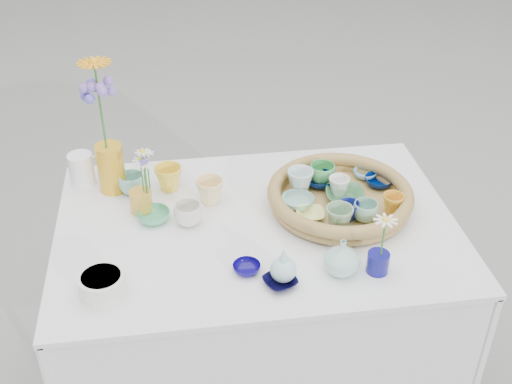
{
  "coord_description": "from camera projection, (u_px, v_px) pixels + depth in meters",
  "views": [
    {
      "loc": [
        -0.24,
        -1.62,
        1.97
      ],
      "look_at": [
        0.0,
        0.02,
        0.87
      ],
      "focal_mm": 45.0,
      "sensor_mm": 36.0,
      "label": 1
    }
  ],
  "objects": [
    {
      "name": "daisy_posy",
      "position": [
        142.0,
        171.0,
        2.01
      ],
      "size": [
        0.1,
        0.1,
        0.15
      ],
      "primitive_type": null,
      "rotation": [
        0.0,
        0.0,
        0.39
      ],
      "color": "white",
      "rests_on": "daisy_cup"
    },
    {
      "name": "gerbera",
      "position": [
        101.0,
        107.0,
        2.01
      ],
      "size": [
        0.14,
        0.14,
        0.31
      ],
      "primitive_type": null,
      "rotation": [
        0.0,
        0.0,
        -0.21
      ],
      "color": "orange",
      "rests_on": "tall_vase_yellow"
    },
    {
      "name": "tray_ceramic_4",
      "position": [
        339.0,
        218.0,
        1.95
      ],
      "size": [
        0.09,
        0.09,
        0.08
      ],
      "primitive_type": "imported",
      "rotation": [
        0.0,
        0.0,
        0.05
      ],
      "color": "#7DA47B",
      "rests_on": "wicker_tray"
    },
    {
      "name": "bud_vase_cobalt",
      "position": [
        378.0,
        262.0,
        1.82
      ],
      "size": [
        0.08,
        0.08,
        0.06
      ],
      "primitive_type": "cylinder",
      "rotation": [
        0.0,
        0.0,
        -0.32
      ],
      "color": "navy",
      "rests_on": "display_table"
    },
    {
      "name": "tray_ceramic_3",
      "position": [
        345.0,
        195.0,
        2.1
      ],
      "size": [
        0.14,
        0.14,
        0.03
      ],
      "primitive_type": "imported",
      "rotation": [
        0.0,
        0.0,
        -0.14
      ],
      "color": "#367141",
      "rests_on": "wicker_tray"
    },
    {
      "name": "loose_ceramic_0",
      "position": [
        169.0,
        178.0,
        2.17
      ],
      "size": [
        0.11,
        0.11,
        0.09
      ],
      "primitive_type": "imported",
      "rotation": [
        0.0,
        0.0,
        -0.21
      ],
      "color": "yellow",
      "rests_on": "display_table"
    },
    {
      "name": "tray_ceramic_8",
      "position": [
        365.0,
        174.0,
        2.22
      ],
      "size": [
        0.11,
        0.11,
        0.03
      ],
      "primitive_type": "imported",
      "rotation": [
        0.0,
        0.0,
        -0.41
      ],
      "color": "#85C5EE",
      "rests_on": "wicker_tray"
    },
    {
      "name": "ground",
      "position": [
        257.0,
        383.0,
        2.46
      ],
      "size": [
        80.0,
        80.0,
        0.0
      ],
      "primitive_type": "plane",
      "color": "gray"
    },
    {
      "name": "daisy_cup",
      "position": [
        141.0,
        201.0,
        2.06
      ],
      "size": [
        0.1,
        0.1,
        0.08
      ],
      "primitive_type": "cylinder",
      "rotation": [
        0.0,
        0.0,
        -0.42
      ],
      "color": "gold",
      "rests_on": "display_table"
    },
    {
      "name": "tray_ceramic_1",
      "position": [
        379.0,
        181.0,
        2.17
      ],
      "size": [
        0.12,
        0.12,
        0.03
      ],
      "primitive_type": "imported",
      "rotation": [
        0.0,
        0.0,
        -0.37
      ],
      "color": "#00134C",
      "rests_on": "wicker_tray"
    },
    {
      "name": "tray_ceramic_2",
      "position": [
        393.0,
        204.0,
        2.03
      ],
      "size": [
        0.08,
        0.08,
        0.06
      ],
      "primitive_type": "imported",
      "rotation": [
        0.0,
        0.0,
        0.23
      ],
      "color": "gold",
      "rests_on": "wicker_tray"
    },
    {
      "name": "hydrangea",
      "position": [
        102.0,
        120.0,
        2.03
      ],
      "size": [
        0.1,
        0.1,
        0.28
      ],
      "primitive_type": null,
      "rotation": [
        0.0,
        0.0,
        -0.32
      ],
      "color": "#8566CA",
      "rests_on": "tall_vase_yellow"
    },
    {
      "name": "tray_ceramic_5",
      "position": [
        298.0,
        202.0,
        2.07
      ],
      "size": [
        0.12,
        0.12,
        0.03
      ],
      "primitive_type": "imported",
      "rotation": [
        0.0,
        0.0,
        -0.14
      ],
      "color": "#8BBFB1",
      "rests_on": "wicker_tray"
    },
    {
      "name": "loose_ceramic_1",
      "position": [
        210.0,
        191.0,
        2.11
      ],
      "size": [
        0.11,
        0.11,
        0.09
      ],
      "primitive_type": "imported",
      "rotation": [
        0.0,
        0.0,
        -0.24
      ],
      "color": "#FFDB94",
      "rests_on": "display_table"
    },
    {
      "name": "loose_ceramic_4",
      "position": [
        247.0,
        268.0,
        1.83
      ],
      "size": [
        0.09,
        0.09,
        0.03
      ],
      "primitive_type": "imported",
      "rotation": [
        0.0,
        0.0,
        0.09
      ],
      "color": "#0C045D",
      "rests_on": "display_table"
    },
    {
      "name": "tray_ceramic_12",
      "position": [
        322.0,
        174.0,
        2.17
      ],
      "size": [
        0.09,
        0.09,
        0.07
      ],
      "primitive_type": "imported",
      "rotation": [
        0.0,
        0.0,
        -0.01
      ],
      "color": "#4AA85B",
      "rests_on": "wicker_tray"
    },
    {
      "name": "bud_vase_paleblue",
      "position": [
        283.0,
        264.0,
        1.78
      ],
      "size": [
        0.09,
        0.09,
        0.11
      ],
      "primitive_type": null,
      "rotation": [
        0.0,
        0.0,
        -0.21
      ],
      "color": "#ADD8DE",
      "rests_on": "display_table"
    },
    {
      "name": "tall_vase_yellow",
      "position": [
        111.0,
        168.0,
        2.14
      ],
      "size": [
        0.11,
        0.11,
        0.17
      ],
      "primitive_type": "cylinder",
      "rotation": [
        0.0,
        0.0,
        0.19
      ],
      "color": "gold",
      "rests_on": "display_table"
    },
    {
      "name": "loose_ceramic_3",
      "position": [
        188.0,
        214.0,
        2.01
      ],
      "size": [
        0.12,
        0.12,
        0.07
      ],
      "primitive_type": "imported",
      "rotation": [
        0.0,
        0.0,
        -0.41
      ],
      "color": "silver",
      "rests_on": "display_table"
    },
    {
      "name": "wicker_tray",
      "position": [
        340.0,
        197.0,
        2.08
      ],
      "size": [
        0.47,
        0.47,
        0.08
      ],
      "primitive_type": null,
      "color": "brown",
      "rests_on": "display_table"
    },
    {
      "name": "loose_ceramic_6",
      "position": [
        280.0,
        282.0,
        1.78
      ],
      "size": [
        0.12,
        0.12,
        0.02
      ],
      "primitive_type": "imported",
      "rotation": [
        0.0,
        0.0,
        0.4
      ],
      "color": "black",
      "rests_on": "display_table"
    },
    {
      "name": "display_table",
      "position": [
        257.0,
        383.0,
        2.46
      ],
      "size": [
        1.26,
        0.86,
        0.77
      ],
      "primitive_type": null,
      "color": "white",
      "rests_on": "ground"
    },
    {
      "name": "bud_vase_seafoam",
      "position": [
        342.0,
        257.0,
        1.81
      ],
      "size": [
        0.13,
        0.13,
        0.11
      ],
      "primitive_type": "imported",
      "rotation": [
        0.0,
        0.0,
        0.28
      ],
      "color": "#A3D2C5",
      "rests_on": "display_table"
    },
    {
      "name": "loose_ceramic_2",
      "position": [
        154.0,
        216.0,
        2.03
      ],
      "size": [
        0.14,
        0.14,
        0.03
      ],
      "primitive_type": "imported",
      "rotation": [
        0.0,
        0.0,
        0.37
      ],
      "color": "#4AAA77",
      "rests_on": "display_table"
    },
    {
      "name": "tray_ceramic_6",
      "position": [
        300.0,
        181.0,
        2.13
      ],
      "size": [
        0.1,
        0.1,
        0.08
      ],
      "primitive_type": "imported",
      "rotation": [
        0.0,
        0.0,
        -0.11
      ],
      "color": "silver",
      "rests_on": "wicker_tray"
    },
    {
      "name": "loose_ceramic_5",
      "position": [
        132.0,
        184.0,
        2.16
      ],
      "size": [
        0.09,
        0.09,
        0.07
      ],
      "primitive_type": "imported",
      "rotation": [
        0.0,
        0.0,
        0.07
      ],
      "color": "#7FC3BB",
      "rests_on": "display_table"
    },
    {
      "name": "tray_ceramic_7",
      "position": [
        339.0,
        186.0,
        2.12
      ],
      "size": [
        0.08,
        0.08,
        0.06
      ],
      "primitive_type": "imported",
      "rotation": [
        0.0,
        0.0,
        -0.2
      ],
      "color": "white",
      "rests_on": "wicker_tray"
    },
    {
      "name": "tray_ceramic_9",
      "position": [
        349.0,
        211.0,
        2.0
      ],
      "size": [
        0.08,
        0.08,
        0.06
      ],
      "primitive_type": "imported",
      "rotation": [
        0.0,
        0.0,
        -0.35
      ],
      "color": "navy",
      "rests_on": "wicker_tray"
    },
    {
      "name": "tray_ceramic_10",
      "position": [
        310.0,
        214.0,
        2.02
      ],
      "size": [
        0.1,
        0.1,
        0.02
      ],
      "primitive_type": "imported",
      "rotation": [
        0.0,
        0.0,
        -0.1
      ],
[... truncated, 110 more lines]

